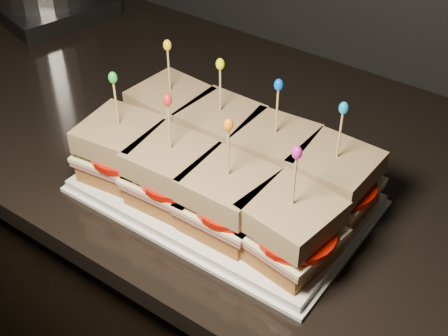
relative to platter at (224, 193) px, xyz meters
The scene contains 60 objects.
granite_slab 0.18m from the platter, 47.96° to the left, with size 2.66×0.66×0.03m, color black.
platter is the anchor object (origin of this frame).
platter_rim 0.01m from the platter, ahead, with size 0.40×0.25×0.01m, color white.
sandwich_0_bread_bot 0.15m from the platter, 158.25° to the left, with size 0.10×0.10×0.03m, color brown.
sandwich_0_ham 0.16m from the platter, 158.25° to the left, with size 0.11×0.10×0.01m, color #B66462.
sandwich_0_cheese 0.16m from the platter, 158.25° to the left, with size 0.11×0.11×0.01m, color #FFF1B1.
sandwich_0_tomato 0.15m from the platter, 158.72° to the left, with size 0.10×0.10×0.01m, color #B30E03.
sandwich_0_bread_top 0.17m from the platter, 158.25° to the left, with size 0.10×0.10×0.03m, color #5A300B.
sandwich_0_pick 0.19m from the platter, 158.25° to the left, with size 0.00×0.00×0.09m, color tan.
sandwich_0_frill 0.23m from the platter, 158.25° to the left, with size 0.01×0.01×0.02m, color yellow.
sandwich_1_bread_bot 0.08m from the platter, 129.87° to the left, with size 0.10×0.10×0.03m, color brown.
sandwich_1_ham 0.08m from the platter, 129.87° to the left, with size 0.11×0.10×0.01m, color #B66462.
sandwich_1_cheese 0.09m from the platter, 129.87° to the left, with size 0.11×0.11×0.01m, color #FFF1B1.
sandwich_1_tomato 0.08m from the platter, 124.79° to the left, with size 0.10×0.10×0.01m, color #B30E03.
sandwich_1_bread_top 0.11m from the platter, 129.87° to the left, with size 0.10×0.10×0.03m, color #5A300B.
sandwich_1_pick 0.14m from the platter, 129.87° to the left, with size 0.00×0.00×0.09m, color tan.
sandwich_1_frill 0.18m from the platter, 129.87° to the left, with size 0.01×0.01×0.02m, color #F4F306.
sandwich_2_bread_bot 0.08m from the platter, 50.13° to the left, with size 0.10×0.10×0.03m, color brown.
sandwich_2_ham 0.08m from the platter, 50.13° to the left, with size 0.11×0.10×0.01m, color #B66462.
sandwich_2_cheese 0.09m from the platter, 50.13° to the left, with size 0.11×0.11×0.01m, color #FFF1B1.
sandwich_2_tomato 0.09m from the platter, 40.34° to the left, with size 0.10×0.10×0.01m, color #B30E03.
sandwich_2_bread_top 0.11m from the platter, 50.13° to the left, with size 0.10×0.10×0.03m, color #5A300B.
sandwich_2_pick 0.14m from the platter, 50.13° to the left, with size 0.00×0.00×0.09m, color tan.
sandwich_2_frill 0.18m from the platter, 50.13° to the left, with size 0.01×0.01×0.02m, color blue.
sandwich_3_bread_bot 0.15m from the platter, 21.75° to the left, with size 0.10×0.10×0.03m, color brown.
sandwich_3_ham 0.16m from the platter, 21.75° to the left, with size 0.11×0.10×0.01m, color #B66462.
sandwich_3_cheese 0.16m from the platter, 21.75° to the left, with size 0.11×0.11×0.01m, color #FFF1B1.
sandwich_3_tomato 0.17m from the platter, 18.16° to the left, with size 0.10×0.10×0.01m, color #B30E03.
sandwich_3_bread_top 0.17m from the platter, 21.75° to the left, with size 0.10×0.10×0.03m, color #5A300B.
sandwich_3_pick 0.19m from the platter, 21.75° to the left, with size 0.00×0.00×0.09m, color tan.
sandwich_3_frill 0.23m from the platter, 21.75° to the left, with size 0.01×0.01×0.02m, color #0B8DB7.
sandwich_4_bread_bot 0.15m from the platter, 158.25° to the right, with size 0.10×0.10×0.03m, color brown.
sandwich_4_ham 0.16m from the platter, 158.25° to the right, with size 0.11×0.10×0.01m, color #B66462.
sandwich_4_cheese 0.16m from the platter, 158.25° to the right, with size 0.11×0.11×0.01m, color #FFF1B1.
sandwich_4_tomato 0.15m from the platter, 154.19° to the right, with size 0.10×0.10×0.01m, color #B30E03.
sandwich_4_bread_top 0.17m from the platter, 158.25° to the right, with size 0.10×0.10×0.03m, color #5A300B.
sandwich_4_pick 0.19m from the platter, 158.25° to the right, with size 0.00×0.00×0.09m, color tan.
sandwich_4_frill 0.23m from the platter, 158.25° to the right, with size 0.01×0.01×0.02m, color green.
sandwich_5_bread_bot 0.08m from the platter, 129.87° to the right, with size 0.10×0.10×0.03m, color brown.
sandwich_5_ham 0.08m from the platter, 129.87° to the right, with size 0.11×0.10×0.01m, color #B66462.
sandwich_5_cheese 0.09m from the platter, 129.87° to the right, with size 0.11×0.11×0.01m, color #FFF1B1.
sandwich_5_tomato 0.09m from the platter, 119.24° to the right, with size 0.10×0.10×0.01m, color #B30E03.
sandwich_5_bread_top 0.11m from the platter, 129.87° to the right, with size 0.10×0.10×0.03m, color #5A300B.
sandwich_5_pick 0.14m from the platter, 129.87° to the right, with size 0.00×0.00×0.09m, color tan.
sandwich_5_frill 0.18m from the platter, 129.87° to the right, with size 0.01×0.01×0.02m, color red.
sandwich_6_bread_bot 0.08m from the platter, 50.13° to the right, with size 0.10×0.10×0.03m, color brown.
sandwich_6_ham 0.08m from the platter, 50.13° to the right, with size 0.11×0.10×0.01m, color #B66462.
sandwich_6_cheese 0.09m from the platter, 50.13° to the right, with size 0.11×0.11×0.01m, color #FFF1B1.
sandwich_6_tomato 0.10m from the platter, 46.51° to the right, with size 0.10×0.10×0.01m, color #B30E03.
sandwich_6_bread_top 0.11m from the platter, 50.13° to the right, with size 0.10×0.10×0.03m, color #5A300B.
sandwich_6_pick 0.14m from the platter, 50.13° to the right, with size 0.00×0.00×0.09m, color tan.
sandwich_6_frill 0.18m from the platter, 50.13° to the right, with size 0.01×0.01×0.02m, color orange.
sandwich_7_bread_bot 0.15m from the platter, 21.75° to the right, with size 0.10×0.10×0.03m, color brown.
sandwich_7_ham 0.16m from the platter, 21.75° to the right, with size 0.11×0.10×0.01m, color #B66462.
sandwich_7_cheese 0.16m from the platter, 21.75° to the right, with size 0.11×0.11×0.01m, color #FFF1B1.
sandwich_7_tomato 0.17m from the platter, 22.15° to the right, with size 0.10×0.10×0.01m, color #B30E03.
sandwich_7_bread_top 0.17m from the platter, 21.75° to the right, with size 0.10×0.10×0.03m, color #5A300B.
sandwich_7_pick 0.19m from the platter, 21.75° to the right, with size 0.00×0.00×0.09m, color tan.
sandwich_7_frill 0.23m from the platter, 21.75° to the right, with size 0.01×0.01×0.02m, color #CF169B.
appliance_base 0.76m from the platter, 157.52° to the left, with size 0.27×0.23×0.03m, color #262628.
Camera 1 is at (1.02, 1.00, 1.52)m, focal length 50.00 mm.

